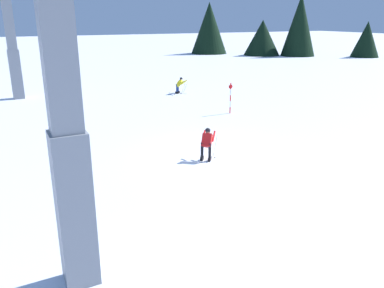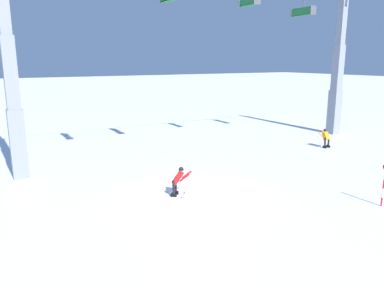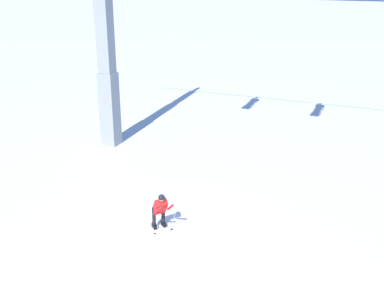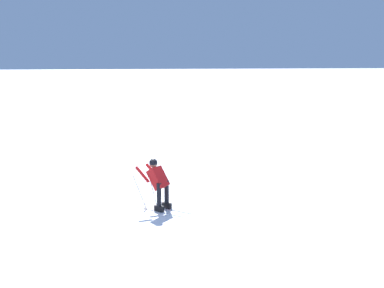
{
  "view_description": "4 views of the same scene",
  "coord_description": "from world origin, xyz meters",
  "views": [
    {
      "loc": [
        -15.19,
        8.58,
        6.13
      ],
      "look_at": [
        -1.17,
        1.72,
        1.06
      ],
      "focal_mm": 36.6,
      "sensor_mm": 36.0,
      "label": 1
    },
    {
      "loc": [
        -8.37,
        -14.14,
        6.34
      ],
      "look_at": [
        0.3,
        0.86,
        2.4
      ],
      "focal_mm": 34.86,
      "sensor_mm": 36.0,
      "label": 2
    },
    {
      "loc": [
        6.01,
        -12.31,
        8.69
      ],
      "look_at": [
        -0.19,
        2.68,
        2.59
      ],
      "focal_mm": 44.08,
      "sensor_mm": 36.0,
      "label": 3
    },
    {
      "loc": [
        0.28,
        14.39,
        4.35
      ],
      "look_at": [
        -1.29,
        2.53,
        2.19
      ],
      "focal_mm": 47.06,
      "sensor_mm": 36.0,
      "label": 4
    }
  ],
  "objects": [
    {
      "name": "ground_plane",
      "position": [
        0.0,
        0.0,
        0.0
      ],
      "size": [
        260.0,
        260.0,
        0.0
      ],
      "primitive_type": "plane",
      "color": "white"
    },
    {
      "name": "skier_carving_main",
      "position": [
        -0.56,
        0.69,
        0.83
      ],
      "size": [
        1.62,
        1.52,
        1.57
      ],
      "color": "white",
      "rests_on": "ground_plane"
    }
  ]
}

